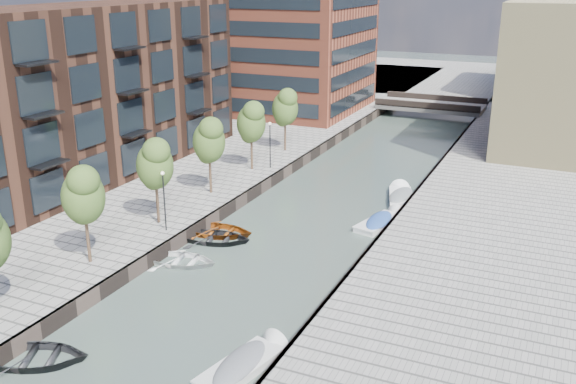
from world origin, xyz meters
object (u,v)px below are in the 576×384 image
Objects in this scene: tree_4 at (209,139)px; tree_6 at (285,106)px; tree_5 at (251,121)px; motorboat_4 at (400,196)px; bridge at (431,106)px; sloop_1 at (35,362)px; sloop_4 at (215,241)px; tree_2 at (83,193)px; sloop_2 at (218,235)px; motorboat_1 at (247,363)px; motorboat_3 at (382,221)px; tree_3 at (155,162)px; car at (509,122)px; sloop_3 at (181,264)px.

tree_6 is (0.00, 14.00, 0.00)m from tree_4.
tree_5 reaches higher than motorboat_4.
bridge is 62.44m from sloop_1.
tree_2 is at bearing 140.65° from sloop_4.
tree_6 reaches higher than sloop_1.
tree_2 is at bearing 148.48° from sloop_2.
motorboat_1 is 19.97m from motorboat_3.
sloop_1 is (3.66, -29.24, -5.31)m from tree_5.
tree_4 is at bearing -173.63° from motorboat_3.
tree_6 reaches higher than motorboat_1.
motorboat_1 is (8.84, -12.13, 0.20)m from sloop_4.
motorboat_1 is (12.91, -11.45, -5.10)m from tree_3.
tree_5 is 1.11× the size of motorboat_4.
car is at bearing -39.43° from sloop_1.
tree_2 is 1.30× the size of sloop_3.
tree_3 is 1.00× the size of tree_4.
motorboat_1 is 1.03× the size of motorboat_3.
tree_6 is 15.62m from motorboat_4.
sloop_3 is (0.25, 11.99, 0.00)m from sloop_1.
motorboat_3 is (13.50, -12.49, -5.11)m from tree_6.
motorboat_4 reaches higher than motorboat_1.
motorboat_1 is at bearing -63.11° from tree_5.
sloop_3 is at bearing -80.85° from tree_6.
tree_4 is 14.00m from tree_6.
car reaches higher than motorboat_4.
motorboat_1 is at bearing -68.31° from tree_6.
tree_4 reaches higher than sloop_3.
bridge reaches higher than motorboat_4.
bridge is at bearing 75.56° from tree_5.
tree_3 is 7.35m from sloop_3.
motorboat_1 reaches higher than sloop_2.
tree_6 is 1.13× the size of motorboat_1.
sloop_3 is at bearing -117.79° from motorboat_4.
tree_2 reaches higher than motorboat_1.
tree_3 is at bearing -90.00° from tree_5.
sloop_3 is (3.90, 3.75, -5.31)m from tree_2.
tree_2 reaches higher than sloop_4.
sloop_1 is at bearing -84.24° from tree_6.
bridge is 3.80× the size of car.
bridge is 50.47m from sloop_3.
tree_3 is 1.30× the size of sloop_3.
car is at bearing -31.80° from sloop_4.
tree_2 reaches higher than bridge.
car reaches higher than motorboat_3.
motorboat_3 is at bearing 48.95° from tree_2.
sloop_4 is at bearing -166.33° from sloop_2.
tree_4 is 12.18m from sloop_3.
bridge reaches higher than sloop_1.
tree_6 is 25.12m from sloop_3.
tree_2 is 21.19m from motorboat_3.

